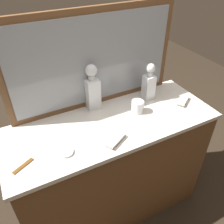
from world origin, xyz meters
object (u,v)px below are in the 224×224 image
at_px(crystal_decanter_right, 92,91).
at_px(porcelain_dish, 66,152).
at_px(silver_brush_left, 115,140).
at_px(crystal_decanter_front, 149,85).
at_px(crystal_tumbler_rear, 137,107).
at_px(tortoiseshell_comb, 23,166).
at_px(silver_brush_center, 183,101).

relative_size(crystal_decanter_right, porcelain_dish, 3.82).
height_order(crystal_decanter_right, silver_brush_left, crystal_decanter_right).
bearing_deg(silver_brush_left, crystal_decanter_right, 85.83).
height_order(crystal_decanter_front, crystal_tumbler_rear, crystal_decanter_front).
height_order(crystal_decanter_right, porcelain_dish, crystal_decanter_right).
xyz_separation_m(crystal_tumbler_rear, porcelain_dish, (-0.55, -0.14, -0.03)).
relative_size(crystal_decanter_right, tortoiseshell_comb, 2.72).
height_order(silver_brush_left, porcelain_dish, silver_brush_left).
xyz_separation_m(porcelain_dish, tortoiseshell_comb, (-0.22, 0.01, -0.00)).
xyz_separation_m(crystal_decanter_front, porcelain_dish, (-0.70, -0.25, -0.10)).
distance_m(crystal_decanter_front, porcelain_dish, 0.75).
bearing_deg(tortoiseshell_comb, porcelain_dish, -3.09).
xyz_separation_m(silver_brush_left, porcelain_dish, (-0.28, 0.05, -0.01)).
height_order(silver_brush_left, silver_brush_center, same).
height_order(crystal_tumbler_rear, silver_brush_center, crystal_tumbler_rear).
distance_m(silver_brush_left, silver_brush_center, 0.63).
height_order(porcelain_dish, tortoiseshell_comb, porcelain_dish).
height_order(crystal_decanter_front, porcelain_dish, crystal_decanter_front).
bearing_deg(crystal_tumbler_rear, crystal_decanter_front, 34.29).
xyz_separation_m(crystal_decanter_right, silver_brush_left, (-0.03, -0.38, -0.12)).
bearing_deg(silver_brush_center, crystal_tumbler_rear, 171.21).
bearing_deg(silver_brush_left, porcelain_dish, 170.40).
height_order(crystal_decanter_right, crystal_decanter_front, crystal_decanter_right).
distance_m(crystal_decanter_right, silver_brush_center, 0.64).
distance_m(silver_brush_center, porcelain_dish, 0.90).
bearing_deg(crystal_decanter_front, silver_brush_center, -39.68).
distance_m(silver_brush_left, tortoiseshell_comb, 0.51).
bearing_deg(crystal_decanter_right, porcelain_dish, -133.07).
relative_size(silver_brush_center, tortoiseshell_comb, 1.22).
distance_m(crystal_decanter_front, crystal_tumbler_rear, 0.20).
height_order(crystal_decanter_right, silver_brush_center, crystal_decanter_right).
relative_size(crystal_decanter_front, tortoiseshell_comb, 2.34).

